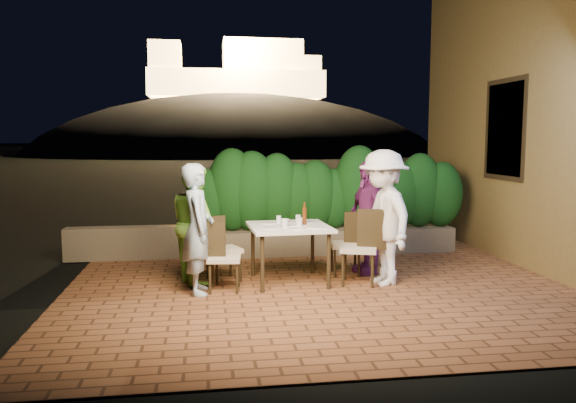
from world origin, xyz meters
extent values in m
plane|color=black|center=(0.00, 0.00, -0.02)|extent=(400.00, 400.00, 0.00)
cube|color=brown|center=(0.00, 0.50, -0.07)|extent=(7.00, 6.00, 0.15)
cube|color=olive|center=(3.60, 2.00, 2.50)|extent=(1.60, 5.00, 5.00)
cube|color=black|center=(2.82, 1.50, 2.00)|extent=(0.08, 1.00, 1.40)
cube|color=black|center=(2.81, 1.50, 2.00)|extent=(0.06, 1.15, 1.55)
cube|color=brown|center=(0.20, 2.30, 0.20)|extent=(4.20, 0.55, 0.40)
cube|color=brown|center=(-2.80, 2.30, 0.25)|extent=(2.20, 0.30, 0.50)
ellipsoid|color=black|center=(2.00, 60.00, -4.00)|extent=(52.00, 40.00, 22.00)
cylinder|color=white|center=(-0.94, 0.32, 0.76)|extent=(0.20, 0.20, 0.01)
cylinder|color=white|center=(-0.95, 0.73, 0.76)|extent=(0.21, 0.21, 0.01)
cylinder|color=white|center=(-0.38, 0.28, 0.76)|extent=(0.25, 0.25, 0.01)
cylinder|color=white|center=(-0.45, 0.74, 0.76)|extent=(0.24, 0.24, 0.01)
cylinder|color=white|center=(-0.69, 0.48, 0.76)|extent=(0.21, 0.21, 0.01)
cylinder|color=white|center=(-0.62, 0.21, 0.76)|extent=(0.21, 0.21, 0.01)
cylinder|color=silver|center=(-0.77, 0.34, 0.81)|extent=(0.07, 0.07, 0.12)
cylinder|color=silver|center=(-0.80, 0.69, 0.80)|extent=(0.06, 0.06, 0.11)
cylinder|color=silver|center=(-0.57, 0.43, 0.81)|extent=(0.07, 0.07, 0.11)
cylinder|color=silver|center=(-0.55, 0.65, 0.81)|extent=(0.07, 0.07, 0.12)
imported|color=white|center=(-0.72, 0.79, 0.77)|extent=(0.19, 0.19, 0.04)
imported|color=#A1BDD0|center=(-1.85, 0.18, 0.79)|extent=(0.41, 0.60, 1.58)
imported|color=#80CA3F|center=(-1.88, 0.73, 0.77)|extent=(0.80, 0.90, 1.54)
imported|color=white|center=(0.48, 0.26, 0.86)|extent=(0.84, 1.22, 1.73)
imported|color=#72266A|center=(0.46, 0.87, 0.79)|extent=(0.57, 0.98, 1.57)
cylinder|color=orange|center=(-2.11, 2.30, 0.57)|extent=(0.10, 0.10, 0.14)
camera|label=1|loc=(-1.74, -6.55, 1.87)|focal=35.00mm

